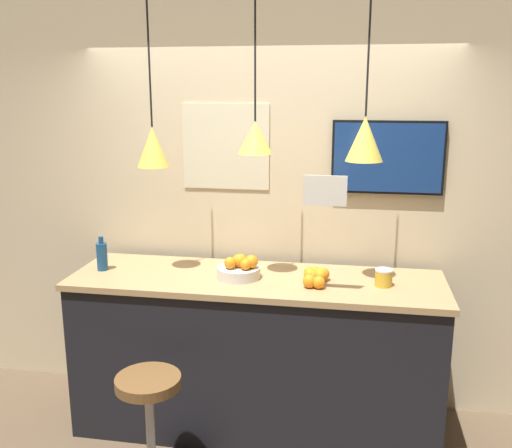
% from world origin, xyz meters
% --- Properties ---
extents(back_wall, '(8.00, 0.06, 2.90)m').
position_xyz_m(back_wall, '(0.00, 1.09, 1.45)').
color(back_wall, beige).
rests_on(back_wall, ground_plane).
extents(service_counter, '(2.37, 0.71, 1.06)m').
position_xyz_m(service_counter, '(0.00, 0.63, 0.53)').
color(service_counter, black).
rests_on(service_counter, ground_plane).
extents(bar_stool, '(0.42, 0.42, 0.69)m').
position_xyz_m(bar_stool, '(-0.48, -0.07, 0.46)').
color(bar_stool, '#B7B7BC').
rests_on(bar_stool, ground_plane).
extents(fruit_bowl, '(0.27, 0.27, 0.16)m').
position_xyz_m(fruit_bowl, '(-0.10, 0.60, 1.12)').
color(fruit_bowl, beige).
rests_on(fruit_bowl, service_counter).
extents(orange_pile, '(0.16, 0.27, 0.09)m').
position_xyz_m(orange_pile, '(0.38, 0.60, 1.10)').
color(orange_pile, orange).
rests_on(orange_pile, service_counter).
extents(juice_bottle, '(0.07, 0.07, 0.23)m').
position_xyz_m(juice_bottle, '(-1.03, 0.60, 1.16)').
color(juice_bottle, navy).
rests_on(juice_bottle, service_counter).
extents(spread_jar, '(0.11, 0.11, 0.11)m').
position_xyz_m(spread_jar, '(0.79, 0.60, 1.11)').
color(spread_jar, gold).
rests_on(spread_jar, service_counter).
extents(pendant_lamp_left, '(0.20, 0.20, 1.05)m').
position_xyz_m(pendant_lamp_left, '(-0.64, 0.60, 1.88)').
color(pendant_lamp_left, black).
extents(pendant_lamp_middle, '(0.21, 0.21, 0.95)m').
position_xyz_m(pendant_lamp_middle, '(0.00, 0.60, 1.95)').
color(pendant_lamp_middle, black).
extents(pendant_lamp_right, '(0.22, 0.22, 0.98)m').
position_xyz_m(pendant_lamp_right, '(0.64, 0.60, 1.95)').
color(pendant_lamp_right, black).
extents(mounted_tv, '(0.72, 0.04, 0.48)m').
position_xyz_m(mounted_tv, '(0.80, 1.04, 1.79)').
color(mounted_tv, black).
extents(hanging_menu_board, '(0.24, 0.01, 0.17)m').
position_xyz_m(hanging_menu_board, '(0.44, 0.35, 1.68)').
color(hanging_menu_board, silver).
extents(wall_poster, '(0.60, 0.01, 0.58)m').
position_xyz_m(wall_poster, '(-0.29, 1.06, 1.84)').
color(wall_poster, beige).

